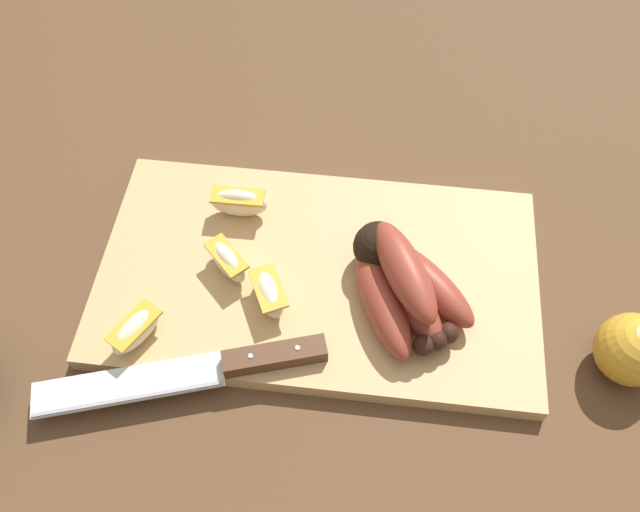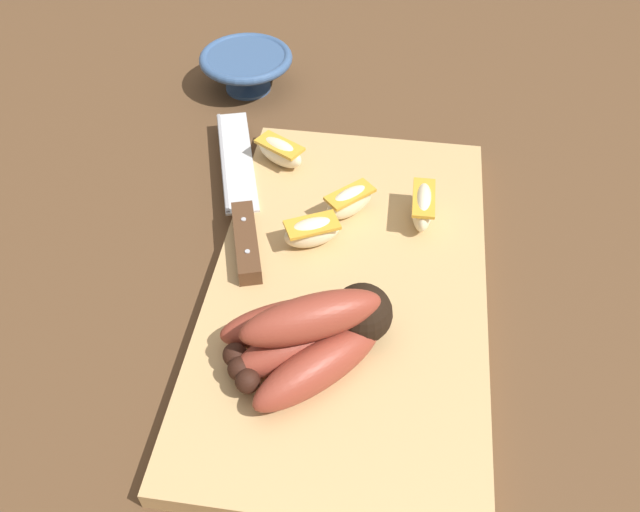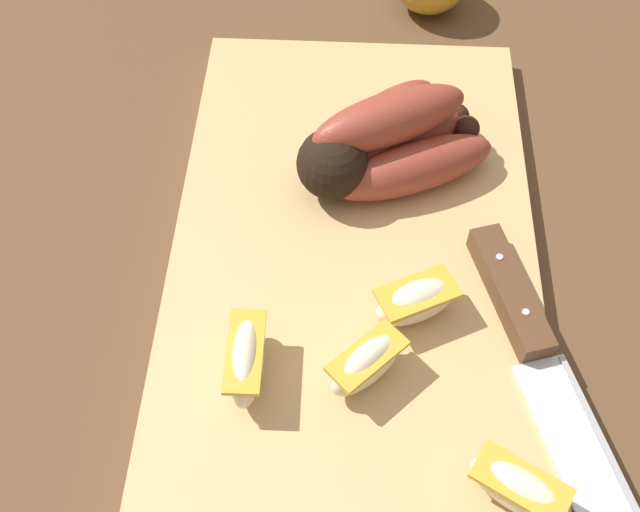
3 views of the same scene
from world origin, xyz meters
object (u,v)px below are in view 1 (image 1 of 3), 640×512
Objects in this scene: apple_wedge_middle at (228,261)px; apple_wedge_far at (136,330)px; apple_wedge_extra at (269,293)px; whole_apple at (632,349)px; chefs_knife at (225,366)px; banana_bunch at (401,282)px; apple_wedge_near at (239,203)px.

apple_wedge_middle reaches higher than apple_wedge_far.
apple_wedge_extra reaches higher than apple_wedge_far.
apple_wedge_middle reaches higher than apple_wedge_extra.
apple_wedge_extra is 0.35m from whole_apple.
chefs_knife is 0.11m from apple_wedge_middle.
whole_apple reaches higher than apple_wedge_extra.
apple_wedge_far is at bearing -130.21° from apple_wedge_middle.
chefs_knife is 4.43× the size of apple_wedge_extra.
apple_wedge_far is 1.01× the size of apple_wedge_extra.
apple_wedge_extra is at bearing -170.71° from banana_bunch.
banana_bunch reaches higher than whole_apple.
banana_bunch reaches higher than chefs_knife.
banana_bunch is 0.18m from apple_wedge_middle.
apple_wedge_near is 0.07m from apple_wedge_middle.
apple_wedge_extra is at bearing 68.58° from chefs_knife.
banana_bunch is at bearing 31.74° from chefs_knife.
apple_wedge_extra is at bearing -64.82° from apple_wedge_near.
apple_wedge_far is (-0.07, -0.16, -0.00)m from apple_wedge_near.
apple_wedge_near is 0.18m from apple_wedge_far.
whole_apple reaches higher than chefs_knife.
apple_wedge_extra is (-0.13, -0.02, -0.01)m from banana_bunch.
apple_wedge_far is at bearing -155.63° from apple_wedge_extra.
banana_bunch reaches higher than apple_wedge_near.
whole_apple is (0.40, -0.05, -0.00)m from apple_wedge_middle.
apple_wedge_middle is 0.67× the size of whole_apple.
apple_wedge_middle is at bearing 98.92° from chefs_knife.
apple_wedge_near is 1.14× the size of apple_wedge_middle.
whole_apple is at bearing -3.34° from apple_wedge_extra.
banana_bunch is 0.13m from apple_wedge_extra.
banana_bunch is 0.55× the size of chefs_knife.
apple_wedge_middle is 0.87× the size of apple_wedge_far.
whole_apple is at bearing -10.67° from banana_bunch.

